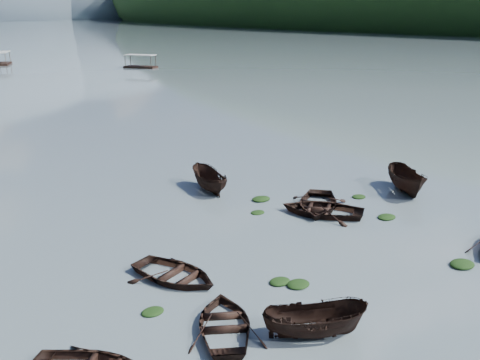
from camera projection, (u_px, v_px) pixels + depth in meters
ground_plane at (416, 298)px, 21.83m from camera, size 2400.00×2400.00×0.00m
haze_mtn_d at (74, 18)px, 890.82m from camera, size 520.00×520.00×220.00m
rowboat_1 at (225, 329)px, 19.68m from camera, size 4.56×4.96×0.84m
rowboat_2 at (314, 335)px, 19.30m from camera, size 4.03×3.22×1.48m
rowboat_3 at (322, 214)px, 30.81m from camera, size 5.44×5.74×0.97m
rowboat_5 at (406, 191)px, 34.64m from camera, size 3.99×4.80×1.78m
rowboat_6 at (175, 279)px, 23.34m from camera, size 4.23×4.98×0.87m
rowboat_7 at (317, 208)px, 31.68m from camera, size 5.74×5.62×0.97m
rowboat_8 at (209, 190)px, 34.94m from camera, size 2.37×4.36×1.59m
weed_clump_0 at (298, 285)px, 22.80m from camera, size 1.05×0.86×0.23m
weed_clump_1 at (280, 283)px, 23.03m from camera, size 0.97×0.78×0.21m
weed_clump_2 at (462, 266)px, 24.56m from camera, size 1.25×1.00×0.27m
weed_clump_3 at (359, 197)px, 33.54m from camera, size 0.92×0.78×0.20m
weed_clump_4 at (387, 218)px, 30.20m from camera, size 1.13×0.90×0.23m
weed_clump_5 at (153, 313)px, 20.74m from camera, size 0.92×0.74×0.19m
weed_clump_6 at (258, 213)px, 30.94m from camera, size 0.85×0.71×0.18m
weed_clump_7 at (261, 200)px, 33.06m from camera, size 1.21×0.96×0.26m
pontoon_centre at (3, 65)px, 115.79m from camera, size 5.27×7.38×2.61m
pontoon_right at (141, 68)px, 109.30m from camera, size 6.12×6.99×2.54m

